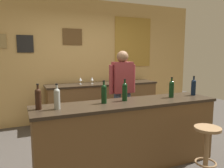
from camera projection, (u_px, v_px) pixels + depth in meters
name	position (u px, v px, depth m)	size (l,w,h in m)	color
ground_plane	(117.00, 154.00, 3.49)	(10.00, 10.00, 0.00)	#423D38
back_wall	(82.00, 60.00, 5.15)	(6.00, 0.09, 2.80)	tan
bar_counter	(128.00, 134.00, 3.06)	(2.57, 0.60, 0.92)	brown
side_counter	(103.00, 102.00, 5.09)	(2.56, 0.56, 0.90)	brown
bartender	(122.00, 88.00, 4.04)	(0.52, 0.21, 1.62)	#384766
bar_stool	(207.00, 144.00, 2.72)	(0.32, 0.32, 0.68)	olive
wine_bottle_a	(38.00, 98.00, 2.58)	(0.07, 0.07, 0.31)	black
wine_bottle_b	(57.00, 98.00, 2.59)	(0.07, 0.07, 0.31)	#999E99
wine_bottle_c	(104.00, 93.00, 2.89)	(0.07, 0.07, 0.31)	black
wine_bottle_d	(125.00, 91.00, 3.05)	(0.07, 0.07, 0.31)	black
wine_bottle_e	(171.00, 88.00, 3.29)	(0.07, 0.07, 0.31)	black
wine_bottle_f	(193.00, 87.00, 3.46)	(0.07, 0.07, 0.31)	black
wine_glass_a	(80.00, 79.00, 4.84)	(0.07, 0.07, 0.16)	silver
wine_glass_b	(92.00, 79.00, 4.88)	(0.07, 0.07, 0.16)	silver
wine_glass_c	(124.00, 77.00, 5.31)	(0.07, 0.07, 0.16)	silver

